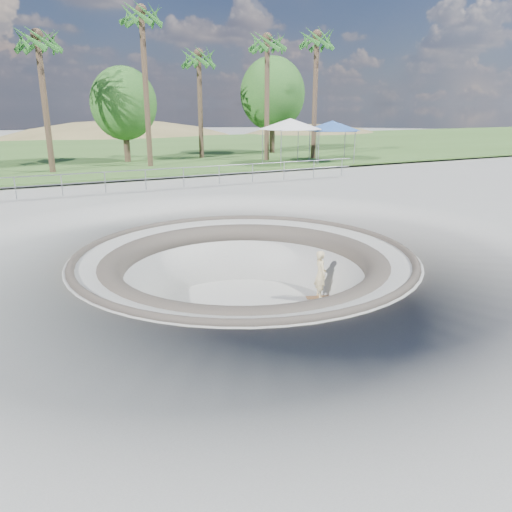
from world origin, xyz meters
The scene contains 16 objects.
ground centered at (0.00, 0.00, 0.00)m, with size 180.00×180.00×0.00m, color #A7A8A2.
skate_bowl centered at (0.00, 0.00, -1.83)m, with size 14.00×14.00×4.10m.
grass_strip centered at (0.00, 34.00, 0.22)m, with size 180.00×36.00×0.12m.
distant_hills centered at (3.78, 57.17, -7.02)m, with size 103.20×45.00×28.60m.
safety_railing centered at (0.00, 12.00, 0.69)m, with size 25.00×0.06×1.03m.
skateboard centered at (2.67, -0.15, -1.83)m, with size 0.93×0.53×0.09m.
skater centered at (2.67, -0.15, -1.00)m, with size 0.59×0.39×1.61m, color #C9B682.
canopy_white centered at (11.78, 18.00, 3.01)m, with size 6.17×6.17×3.12m.
canopy_blue centered at (15.26, 18.00, 2.83)m, with size 5.38×5.38×2.91m.
palm_b centered at (-3.75, 20.56, 7.72)m, with size 2.60×2.60×8.82m.
palm_c centered at (2.51, 20.89, 9.39)m, with size 2.60×2.60×10.63m.
palm_d centered at (7.60, 24.70, 7.51)m, with size 2.60×2.60×8.60m.
palm_e centered at (11.39, 20.86, 8.31)m, with size 2.60×2.60×9.46m.
palm_f centered at (15.32, 20.54, 8.66)m, with size 2.60×2.60×9.84m.
bushy_tree_mid centered at (1.72, 24.35, 4.36)m, with size 4.69×4.26×6.76m.
bushy_tree_right centered at (14.58, 26.05, 5.15)m, with size 5.56×5.06×8.03m.
Camera 1 is at (-5.99, -13.15, 4.35)m, focal length 35.00 mm.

